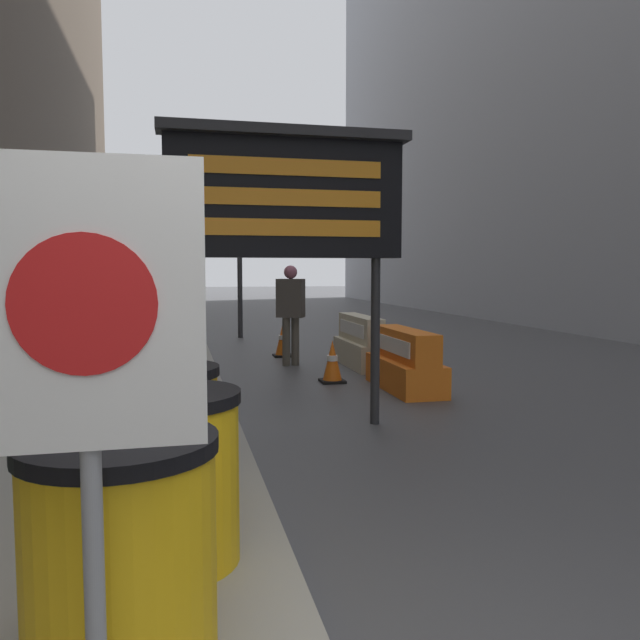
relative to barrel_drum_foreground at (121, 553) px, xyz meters
name	(u,v)px	position (x,y,z in m)	size (l,w,h in m)	color
barrel_drum_foreground	(121,553)	(0.00, 0.00, 0.00)	(0.73, 0.73, 0.88)	yellow
barrel_drum_middle	(170,477)	(0.17, 0.84, 0.00)	(0.73, 0.73, 0.88)	yellow
barrel_drum_back	(162,435)	(0.12, 1.68, 0.00)	(0.73, 0.73, 0.88)	yellow
warning_sign	(87,350)	(-0.03, -0.52, 0.83)	(0.66, 0.08, 1.81)	gray
message_board	(286,198)	(1.32, 3.97, 1.78)	(2.54, 0.36, 3.08)	#28282B
jersey_barrier_orange_near	(405,363)	(3.30, 5.74, -0.24)	(0.62, 1.69, 0.84)	orange
jersey_barrier_cream	(360,344)	(3.30, 7.90, -0.22)	(0.50, 1.78, 0.88)	beige
traffic_cone_near	(332,362)	(2.45, 6.49, -0.30)	(0.35, 0.35, 0.63)	black
traffic_cone_mid	(283,340)	(2.19, 9.37, -0.30)	(0.36, 0.36, 0.64)	black
traffic_light_near_curb	(240,205)	(1.74, 12.84, 2.60)	(0.28, 0.44, 4.46)	#2D2D30
pedestrian_worker	(291,307)	(2.14, 8.25, 0.42)	(0.53, 0.45, 1.74)	#514C42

